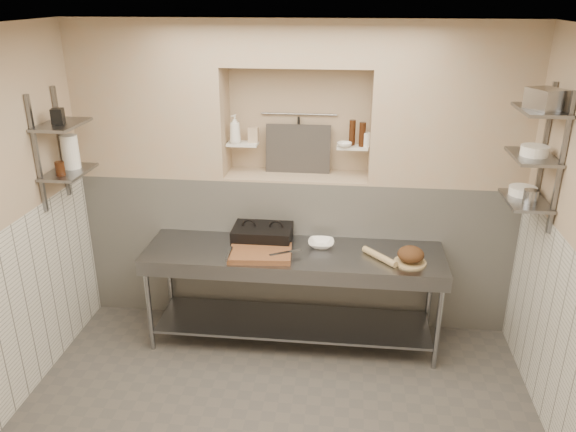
# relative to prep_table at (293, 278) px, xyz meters

# --- Properties ---
(ceiling) EXTENTS (4.00, 3.90, 0.10)m
(ceiling) POSITION_rel_prep_table_xyz_m (-0.03, -1.18, 2.21)
(ceiling) COLOR silver
(ceiling) RESTS_ON ground
(wall_back) EXTENTS (4.00, 0.10, 2.80)m
(wall_back) POSITION_rel_prep_table_xyz_m (-0.03, 0.82, 0.76)
(wall_back) COLOR tan
(wall_back) RESTS_ON ground
(backwall_lower) EXTENTS (4.00, 0.40, 1.40)m
(backwall_lower) POSITION_rel_prep_table_xyz_m (-0.03, 0.57, 0.06)
(backwall_lower) COLOR silver
(backwall_lower) RESTS_ON floor
(alcove_sill) EXTENTS (1.30, 0.40, 0.02)m
(alcove_sill) POSITION_rel_prep_table_xyz_m (-0.03, 0.57, 0.77)
(alcove_sill) COLOR tan
(alcove_sill) RESTS_ON backwall_lower
(backwall_pillar_left) EXTENTS (1.35, 0.40, 1.40)m
(backwall_pillar_left) POSITION_rel_prep_table_xyz_m (-1.35, 0.57, 1.46)
(backwall_pillar_left) COLOR tan
(backwall_pillar_left) RESTS_ON backwall_lower
(backwall_pillar_right) EXTENTS (1.35, 0.40, 1.40)m
(backwall_pillar_right) POSITION_rel_prep_table_xyz_m (1.30, 0.57, 1.46)
(backwall_pillar_right) COLOR tan
(backwall_pillar_right) RESTS_ON backwall_lower
(backwall_header) EXTENTS (1.30, 0.40, 0.40)m
(backwall_header) POSITION_rel_prep_table_xyz_m (-0.03, 0.57, 1.96)
(backwall_header) COLOR tan
(backwall_header) RESTS_ON backwall_lower
(wainscot_right) EXTENTS (0.02, 3.90, 1.40)m
(wainscot_right) POSITION_rel_prep_table_xyz_m (1.96, -1.18, 0.06)
(wainscot_right) COLOR silver
(wainscot_right) RESTS_ON floor
(alcove_shelf_left) EXTENTS (0.28, 0.16, 0.02)m
(alcove_shelf_left) POSITION_rel_prep_table_xyz_m (-0.53, 0.57, 1.06)
(alcove_shelf_left) COLOR white
(alcove_shelf_left) RESTS_ON backwall_lower
(alcove_shelf_right) EXTENTS (0.28, 0.16, 0.02)m
(alcove_shelf_right) POSITION_rel_prep_table_xyz_m (0.47, 0.57, 1.06)
(alcove_shelf_right) COLOR white
(alcove_shelf_right) RESTS_ON backwall_lower
(utensil_rail) EXTENTS (0.70, 0.02, 0.02)m
(utensil_rail) POSITION_rel_prep_table_xyz_m (-0.03, 0.74, 1.31)
(utensil_rail) COLOR gray
(utensil_rail) RESTS_ON wall_back
(hanging_steel) EXTENTS (0.02, 0.02, 0.30)m
(hanging_steel) POSITION_rel_prep_table_xyz_m (-0.03, 0.72, 1.14)
(hanging_steel) COLOR black
(hanging_steel) RESTS_ON utensil_rail
(splash_panel) EXTENTS (0.60, 0.08, 0.45)m
(splash_panel) POSITION_rel_prep_table_xyz_m (-0.03, 0.67, 1.00)
(splash_panel) COLOR #383330
(splash_panel) RESTS_ON alcove_sill
(shelf_rail_left_a) EXTENTS (0.03, 0.03, 0.95)m
(shelf_rail_left_a) POSITION_rel_prep_table_xyz_m (-2.00, 0.07, 1.16)
(shelf_rail_left_a) COLOR slate
(shelf_rail_left_a) RESTS_ON wall_left
(shelf_rail_left_b) EXTENTS (0.03, 0.03, 0.95)m
(shelf_rail_left_b) POSITION_rel_prep_table_xyz_m (-2.00, -0.33, 1.16)
(shelf_rail_left_b) COLOR slate
(shelf_rail_left_b) RESTS_ON wall_left
(wall_shelf_left_lower) EXTENTS (0.30, 0.50, 0.02)m
(wall_shelf_left_lower) POSITION_rel_prep_table_xyz_m (-1.87, -0.13, 0.96)
(wall_shelf_left_lower) COLOR slate
(wall_shelf_left_lower) RESTS_ON wall_left
(wall_shelf_left_upper) EXTENTS (0.30, 0.50, 0.03)m
(wall_shelf_left_upper) POSITION_rel_prep_table_xyz_m (-1.87, -0.13, 1.36)
(wall_shelf_left_upper) COLOR slate
(wall_shelf_left_upper) RESTS_ON wall_left
(shelf_rail_right_a) EXTENTS (0.03, 0.03, 1.05)m
(shelf_rail_right_a) POSITION_rel_prep_table_xyz_m (1.95, 0.07, 1.21)
(shelf_rail_right_a) COLOR slate
(shelf_rail_right_a) RESTS_ON wall_right
(shelf_rail_right_b) EXTENTS (0.03, 0.03, 1.05)m
(shelf_rail_right_b) POSITION_rel_prep_table_xyz_m (1.95, -0.33, 1.21)
(shelf_rail_right_b) COLOR slate
(shelf_rail_right_b) RESTS_ON wall_right
(wall_shelf_right_lower) EXTENTS (0.30, 0.50, 0.02)m
(wall_shelf_right_lower) POSITION_rel_prep_table_xyz_m (1.81, -0.13, 0.86)
(wall_shelf_right_lower) COLOR slate
(wall_shelf_right_lower) RESTS_ON wall_right
(wall_shelf_right_mid) EXTENTS (0.30, 0.50, 0.02)m
(wall_shelf_right_mid) POSITION_rel_prep_table_xyz_m (1.81, -0.13, 1.21)
(wall_shelf_right_mid) COLOR slate
(wall_shelf_right_mid) RESTS_ON wall_right
(wall_shelf_right_upper) EXTENTS (0.30, 0.50, 0.03)m
(wall_shelf_right_upper) POSITION_rel_prep_table_xyz_m (1.81, -0.13, 1.56)
(wall_shelf_right_upper) COLOR slate
(wall_shelf_right_upper) RESTS_ON wall_right
(prep_table) EXTENTS (2.60, 0.70, 0.90)m
(prep_table) POSITION_rel_prep_table_xyz_m (0.00, 0.00, 0.00)
(prep_table) COLOR gray
(prep_table) RESTS_ON floor
(panini_press) EXTENTS (0.52, 0.38, 0.14)m
(panini_press) POSITION_rel_prep_table_xyz_m (-0.30, 0.20, 0.33)
(panini_press) COLOR black
(panini_press) RESTS_ON prep_table
(cutting_board) EXTENTS (0.55, 0.41, 0.05)m
(cutting_board) POSITION_rel_prep_table_xyz_m (-0.27, -0.11, 0.28)
(cutting_board) COLOR brown
(cutting_board) RESTS_ON prep_table
(knife_blade) EXTENTS (0.27, 0.17, 0.01)m
(knife_blade) POSITION_rel_prep_table_xyz_m (-0.06, -0.11, 0.31)
(knife_blade) COLOR gray
(knife_blade) RESTS_ON cutting_board
(tongs) EXTENTS (0.03, 0.26, 0.02)m
(tongs) POSITION_rel_prep_table_xyz_m (-0.52, -0.21, 0.31)
(tongs) COLOR gray
(tongs) RESTS_ON cutting_board
(mixing_bowl) EXTENTS (0.23, 0.23, 0.06)m
(mixing_bowl) POSITION_rel_prep_table_xyz_m (0.23, 0.14, 0.29)
(mixing_bowl) COLOR white
(mixing_bowl) RESTS_ON prep_table
(rolling_pin) EXTENTS (0.29, 0.32, 0.06)m
(rolling_pin) POSITION_rel_prep_table_xyz_m (0.74, -0.06, 0.29)
(rolling_pin) COLOR tan
(rolling_pin) RESTS_ON prep_table
(bread_board) EXTENTS (0.27, 0.27, 0.02)m
(bread_board) POSITION_rel_prep_table_xyz_m (0.99, -0.10, 0.27)
(bread_board) COLOR tan
(bread_board) RESTS_ON prep_table
(bread_loaf) EXTENTS (0.22, 0.22, 0.13)m
(bread_loaf) POSITION_rel_prep_table_xyz_m (0.99, -0.10, 0.34)
(bread_loaf) COLOR #4C2D19
(bread_loaf) RESTS_ON bread_board
(bottle_soap) EXTENTS (0.13, 0.13, 0.26)m
(bottle_soap) POSITION_rel_prep_table_xyz_m (-0.59, 0.53, 1.20)
(bottle_soap) COLOR white
(bottle_soap) RESTS_ON alcove_shelf_left
(jar_alcove) EXTENTS (0.09, 0.09, 0.13)m
(jar_alcove) POSITION_rel_prep_table_xyz_m (-0.43, 0.60, 1.14)
(jar_alcove) COLOR tan
(jar_alcove) RESTS_ON alcove_shelf_left
(bowl_alcove) EXTENTS (0.14, 0.14, 0.04)m
(bowl_alcove) POSITION_rel_prep_table_xyz_m (0.40, 0.51, 1.09)
(bowl_alcove) COLOR white
(bowl_alcove) RESTS_ON alcove_shelf_right
(condiment_a) EXTENTS (0.06, 0.06, 0.22)m
(condiment_a) POSITION_rel_prep_table_xyz_m (0.55, 0.55, 1.18)
(condiment_a) COLOR black
(condiment_a) RESTS_ON alcove_shelf_right
(condiment_b) EXTENTS (0.06, 0.06, 0.23)m
(condiment_b) POSITION_rel_prep_table_xyz_m (0.46, 0.59, 1.18)
(condiment_b) COLOR black
(condiment_b) RESTS_ON alcove_shelf_right
(condiment_c) EXTENTS (0.07, 0.07, 0.13)m
(condiment_c) POSITION_rel_prep_table_xyz_m (0.59, 0.55, 1.13)
(condiment_c) COLOR white
(condiment_c) RESTS_ON alcove_shelf_right
(jug_left) EXTENTS (0.14, 0.14, 0.28)m
(jug_left) POSITION_rel_prep_table_xyz_m (-1.87, -0.06, 1.11)
(jug_left) COLOR white
(jug_left) RESTS_ON wall_shelf_left_lower
(jar_left) EXTENTS (0.08, 0.08, 0.11)m
(jar_left) POSITION_rel_prep_table_xyz_m (-1.87, -0.26, 1.03)
(jar_left) COLOR black
(jar_left) RESTS_ON wall_shelf_left_lower
(box_left_upper) EXTENTS (0.11, 0.11, 0.12)m
(box_left_upper) POSITION_rel_prep_table_xyz_m (-1.87, -0.17, 1.43)
(box_left_upper) COLOR black
(box_left_upper) RESTS_ON wall_shelf_left_upper
(bowl_right) EXTENTS (0.21, 0.21, 0.06)m
(bowl_right) POSITION_rel_prep_table_xyz_m (1.81, -0.03, 0.90)
(bowl_right) COLOR white
(bowl_right) RESTS_ON wall_shelf_right_lower
(canister_right) EXTENTS (0.11, 0.11, 0.11)m
(canister_right) POSITION_rel_prep_table_xyz_m (1.81, -0.23, 0.92)
(canister_right) COLOR gray
(canister_right) RESTS_ON wall_shelf_right_lower
(bowl_right_mid) EXTENTS (0.20, 0.20, 0.07)m
(bowl_right_mid) POSITION_rel_prep_table_xyz_m (1.81, -0.15, 1.26)
(bowl_right_mid) COLOR white
(bowl_right_mid) RESTS_ON wall_shelf_right_mid
(basket_right) EXTENTS (0.27, 0.30, 0.15)m
(basket_right) POSITION_rel_prep_table_xyz_m (1.81, -0.20, 1.65)
(basket_right) COLOR gray
(basket_right) RESTS_ON wall_shelf_right_upper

